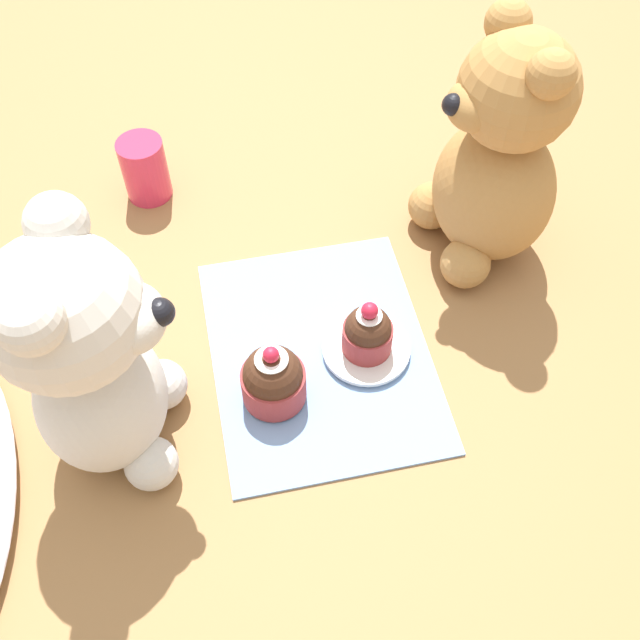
% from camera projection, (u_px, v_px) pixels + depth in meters
% --- Properties ---
extents(ground_plane, '(4.00, 4.00, 0.00)m').
position_uv_depth(ground_plane, '(320.00, 354.00, 0.73)').
color(ground_plane, '#9E7042').
extents(knitted_placemat, '(0.27, 0.21, 0.01)m').
position_uv_depth(knitted_placemat, '(320.00, 352.00, 0.73)').
color(knitted_placemat, '#7A9ED1').
rests_on(knitted_placemat, ground_plane).
extents(teddy_bear_cream, '(0.14, 0.14, 0.26)m').
position_uv_depth(teddy_bear_cream, '(89.00, 358.00, 0.58)').
color(teddy_bear_cream, silver).
rests_on(teddy_bear_cream, ground_plane).
extents(teddy_bear_tan, '(0.15, 0.14, 0.26)m').
position_uv_depth(teddy_bear_tan, '(497.00, 159.00, 0.72)').
color(teddy_bear_tan, '#B78447').
rests_on(teddy_bear_tan, ground_plane).
extents(cupcake_near_cream_bear, '(0.06, 0.06, 0.07)m').
position_uv_depth(cupcake_near_cream_bear, '(273.00, 379.00, 0.68)').
color(cupcake_near_cream_bear, '#993333').
rests_on(cupcake_near_cream_bear, knitted_placemat).
extents(saucer_plate, '(0.09, 0.09, 0.01)m').
position_uv_depth(saucer_plate, '(366.00, 348.00, 0.73)').
color(saucer_plate, white).
rests_on(saucer_plate, knitted_placemat).
extents(cupcake_near_tan_bear, '(0.05, 0.05, 0.07)m').
position_uv_depth(cupcake_near_tan_bear, '(368.00, 332.00, 0.71)').
color(cupcake_near_tan_bear, '#993333').
rests_on(cupcake_near_tan_bear, saucer_plate).
extents(juice_glass, '(0.05, 0.05, 0.07)m').
position_uv_depth(juice_glass, '(145.00, 169.00, 0.84)').
color(juice_glass, '#DB3356').
rests_on(juice_glass, ground_plane).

